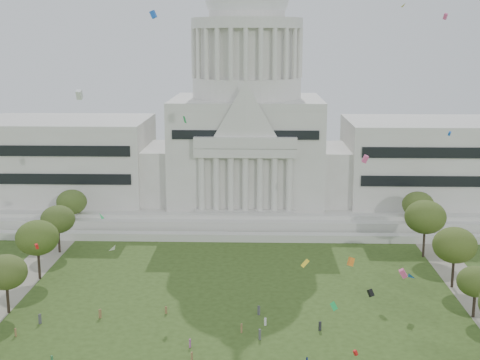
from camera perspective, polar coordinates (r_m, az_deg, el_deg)
capitol at (r=200.51m, az=0.57°, el=3.58°), size 160.00×64.50×91.30m
row_tree_l_3 at (r=135.07m, az=-19.36°, el=-7.43°), size 8.12×8.12×11.55m
row_tree_r_3 at (r=133.55m, az=19.48°, el=-8.18°), size 7.01×7.01×9.98m
row_tree_l_4 at (r=151.25m, az=-16.91°, el=-4.74°), size 9.29×9.29×13.21m
row_tree_r_4 at (r=147.05m, az=17.85°, el=-5.31°), size 9.19×9.19×13.06m
row_tree_l_5 at (r=168.86m, az=-15.28°, el=-3.26°), size 8.33×8.33×11.85m
row_tree_r_5 at (r=165.25m, az=15.54°, el=-3.06°), size 9.82×9.82×13.96m
row_tree_l_6 at (r=186.19m, az=-14.17°, el=-1.84°), size 8.19×8.19×11.64m
row_tree_r_6 at (r=183.06m, az=14.95°, el=-2.04°), size 8.42×8.42×11.97m
distant_crowd at (r=112.09m, az=-6.86°, el=-14.97°), size 58.19×39.75×1.95m
kite_swarm at (r=98.36m, az=-0.01°, el=-1.36°), size 84.47×96.14×64.47m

